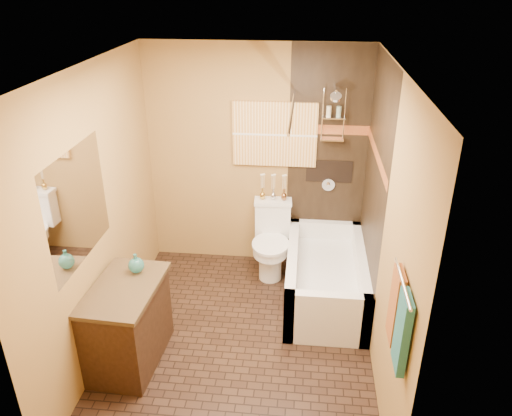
# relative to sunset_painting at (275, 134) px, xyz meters

# --- Properties ---
(floor) EXTENTS (3.00, 3.00, 0.00)m
(floor) POSITION_rel_sunset_painting_xyz_m (-0.20, -1.48, -1.55)
(floor) COLOR black
(floor) RESTS_ON ground
(wall_left) EXTENTS (0.02, 3.00, 2.50)m
(wall_left) POSITION_rel_sunset_painting_xyz_m (-1.40, -1.48, -0.30)
(wall_left) COLOR #A0783E
(wall_left) RESTS_ON floor
(wall_right) EXTENTS (0.02, 3.00, 2.50)m
(wall_right) POSITION_rel_sunset_painting_xyz_m (1.00, -1.48, -0.30)
(wall_right) COLOR #A0783E
(wall_right) RESTS_ON floor
(wall_back) EXTENTS (2.40, 0.02, 2.50)m
(wall_back) POSITION_rel_sunset_painting_xyz_m (-0.20, 0.02, -0.30)
(wall_back) COLOR #A0783E
(wall_back) RESTS_ON floor
(wall_front) EXTENTS (2.40, 0.02, 2.50)m
(wall_front) POSITION_rel_sunset_painting_xyz_m (-0.20, -2.98, -0.30)
(wall_front) COLOR #A0783E
(wall_front) RESTS_ON floor
(ceiling) EXTENTS (3.00, 3.00, 0.00)m
(ceiling) POSITION_rel_sunset_painting_xyz_m (-0.20, -1.48, 0.95)
(ceiling) COLOR silver
(ceiling) RESTS_ON wall_back
(alcove_tile_back) EXTENTS (0.85, 0.01, 2.50)m
(alcove_tile_back) POSITION_rel_sunset_painting_xyz_m (0.57, 0.01, -0.30)
(alcove_tile_back) COLOR black
(alcove_tile_back) RESTS_ON wall_back
(alcove_tile_right) EXTENTS (0.01, 1.50, 2.50)m
(alcove_tile_right) POSITION_rel_sunset_painting_xyz_m (0.99, -0.73, -0.30)
(alcove_tile_right) COLOR black
(alcove_tile_right) RESTS_ON wall_right
(mosaic_band_back) EXTENTS (0.85, 0.01, 0.10)m
(mosaic_band_back) POSITION_rel_sunset_painting_xyz_m (0.57, 0.00, 0.07)
(mosaic_band_back) COLOR maroon
(mosaic_band_back) RESTS_ON alcove_tile_back
(mosaic_band_right) EXTENTS (0.01, 1.50, 0.10)m
(mosaic_band_right) POSITION_rel_sunset_painting_xyz_m (0.98, -0.73, 0.07)
(mosaic_band_right) COLOR maroon
(mosaic_band_right) RESTS_ON alcove_tile_right
(alcove_niche) EXTENTS (0.50, 0.01, 0.25)m
(alcove_niche) POSITION_rel_sunset_painting_xyz_m (0.60, 0.01, -0.40)
(alcove_niche) COLOR black
(alcove_niche) RESTS_ON alcove_tile_back
(shower_fixtures) EXTENTS (0.24, 0.33, 1.16)m
(shower_fixtures) POSITION_rel_sunset_painting_xyz_m (0.60, -0.10, 0.12)
(shower_fixtures) COLOR silver
(shower_fixtures) RESTS_ON floor
(curtain_rod) EXTENTS (0.03, 1.55, 0.03)m
(curtain_rod) POSITION_rel_sunset_painting_xyz_m (0.20, -0.73, 0.47)
(curtain_rod) COLOR silver
(curtain_rod) RESTS_ON wall_back
(towel_bar) EXTENTS (0.02, 0.55, 0.02)m
(towel_bar) POSITION_rel_sunset_painting_xyz_m (0.95, -2.53, -0.10)
(towel_bar) COLOR silver
(towel_bar) RESTS_ON wall_right
(towel_teal) EXTENTS (0.05, 0.22, 0.52)m
(towel_teal) POSITION_rel_sunset_painting_xyz_m (0.96, -2.66, -0.37)
(towel_teal) COLOR #1C5B5E
(towel_teal) RESTS_ON towel_bar
(towel_rust) EXTENTS (0.05, 0.22, 0.52)m
(towel_rust) POSITION_rel_sunset_painting_xyz_m (0.96, -2.40, -0.37)
(towel_rust) COLOR brown
(towel_rust) RESTS_ON towel_bar
(sunset_painting) EXTENTS (0.90, 0.04, 0.70)m
(sunset_painting) POSITION_rel_sunset_painting_xyz_m (0.00, 0.00, 0.00)
(sunset_painting) COLOR #C9842F
(sunset_painting) RESTS_ON wall_back
(vanity_mirror) EXTENTS (0.01, 1.00, 0.90)m
(vanity_mirror) POSITION_rel_sunset_painting_xyz_m (-1.39, -1.81, -0.05)
(vanity_mirror) COLOR white
(vanity_mirror) RESTS_ON wall_left
(bathtub) EXTENTS (0.80, 1.50, 0.55)m
(bathtub) POSITION_rel_sunset_painting_xyz_m (0.60, -0.73, -1.33)
(bathtub) COLOR white
(bathtub) RESTS_ON floor
(toilet) EXTENTS (0.43, 0.63, 0.82)m
(toilet) POSITION_rel_sunset_painting_xyz_m (0.00, -0.27, -1.13)
(toilet) COLOR white
(toilet) RESTS_ON floor
(vanity) EXTENTS (0.58, 0.90, 0.77)m
(vanity) POSITION_rel_sunset_painting_xyz_m (-1.12, -1.81, -1.16)
(vanity) COLOR black
(vanity) RESTS_ON floor
(teal_bottle) EXTENTS (0.16, 0.16, 0.22)m
(teal_bottle) POSITION_rel_sunset_painting_xyz_m (-1.07, -1.58, -0.69)
(teal_bottle) COLOR #277770
(teal_bottle) RESTS_ON vanity
(bud_vases) EXTENTS (0.30, 0.06, 0.30)m
(bud_vases) POSITION_rel_sunset_painting_xyz_m (-0.00, -0.09, -0.57)
(bud_vases) COLOR gold
(bud_vases) RESTS_ON toilet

